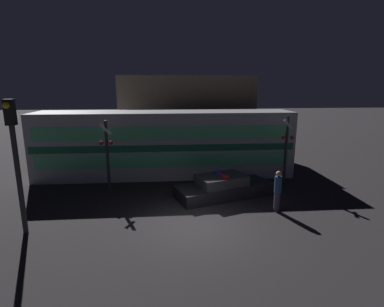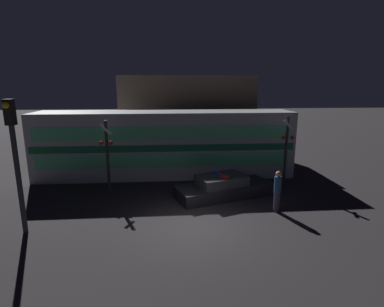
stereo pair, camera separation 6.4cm
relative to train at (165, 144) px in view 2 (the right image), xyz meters
The scene contains 8 objects.
ground_plane 7.66m from the train, 80.82° to the right, with size 120.00×120.00×0.00m, color #262326.
train is the anchor object (origin of this frame).
police_car 5.19m from the train, 54.21° to the right, with size 5.17×3.25×1.21m.
pedestrian 7.86m from the train, 51.10° to the right, with size 0.31×0.31×1.85m.
crossing_signal_near 7.09m from the train, 21.22° to the right, with size 0.70×0.33×3.85m.
crossing_signal_far 4.09m from the train, 136.35° to the right, with size 0.70×0.33×3.73m.
traffic_light_corner 9.00m from the train, 126.32° to the right, with size 0.30×0.46×5.00m.
building_left 6.41m from the train, 74.36° to the left, with size 10.24×4.31×6.16m.
Camera 2 is at (-1.00, -10.78, 5.46)m, focal length 28.00 mm.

